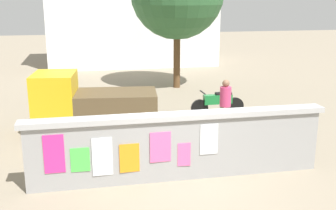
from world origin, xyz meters
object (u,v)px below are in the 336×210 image
object	(u,v)px
motorcycle	(219,102)
bicycle_near	(251,136)
person_walking	(225,100)
auto_rickshaw_truck	(89,104)

from	to	relation	value
motorcycle	bicycle_near	bearing A→B (deg)	-93.32
person_walking	auto_rickshaw_truck	bearing A→B (deg)	169.88
auto_rickshaw_truck	bicycle_near	bearing A→B (deg)	-28.74
bicycle_near	motorcycle	bearing A→B (deg)	86.68
motorcycle	auto_rickshaw_truck	bearing A→B (deg)	-166.85
auto_rickshaw_truck	motorcycle	xyz separation A→B (m)	(4.41, 1.03, -0.44)
motorcycle	bicycle_near	size ratio (longest dim) A/B	1.15
auto_rickshaw_truck	motorcycle	size ratio (longest dim) A/B	1.97
auto_rickshaw_truck	bicycle_near	distance (m)	4.84
motorcycle	person_walking	bearing A→B (deg)	-102.39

